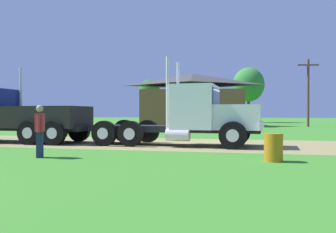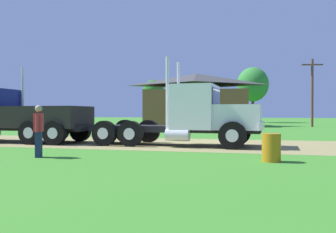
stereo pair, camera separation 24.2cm
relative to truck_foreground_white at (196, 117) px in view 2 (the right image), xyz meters
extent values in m
plane|color=#397F26|center=(-0.10, 0.90, -1.28)|extent=(200.00, 200.00, 0.00)
cube|color=olive|center=(-0.10, 0.90, -1.28)|extent=(120.00, 6.88, 0.01)
cube|color=black|center=(-1.06, 0.06, -0.53)|extent=(7.75, 1.87, 0.28)
cube|color=white|center=(1.82, -0.06, 0.00)|extent=(2.00, 2.10, 1.06)
cube|color=silver|center=(2.83, -0.11, -0.35)|extent=(0.25, 2.22, 0.32)
cube|color=white|center=(-0.04, 0.02, 0.44)|extent=(1.91, 2.39, 1.94)
cube|color=#2D3D4C|center=(0.89, -0.02, 0.82)|extent=(0.12, 1.93, 0.85)
cylinder|color=silver|center=(-1.02, 0.97, 1.03)|extent=(0.14, 0.14, 3.12)
cylinder|color=silver|center=(-1.10, -0.85, 1.03)|extent=(0.14, 0.14, 3.12)
cylinder|color=silver|center=(-0.62, -0.97, -0.75)|extent=(1.02, 0.56, 0.52)
cylinder|color=black|center=(1.78, 1.09, -0.72)|extent=(1.13, 0.35, 1.12)
cylinder|color=silver|center=(1.78, 1.25, -0.72)|extent=(0.51, 0.06, 0.50)
cylinder|color=black|center=(1.68, -1.21, -0.72)|extent=(1.13, 0.35, 1.12)
cylinder|color=silver|center=(1.67, -1.37, -0.72)|extent=(0.51, 0.06, 0.50)
cylinder|color=black|center=(-3.86, 1.33, -0.72)|extent=(1.13, 0.35, 1.12)
cylinder|color=silver|center=(-3.85, 1.49, -0.72)|extent=(0.51, 0.06, 0.50)
cylinder|color=black|center=(-3.95, -0.97, -0.72)|extent=(1.13, 0.35, 1.12)
cylinder|color=silver|center=(-3.96, -1.13, -0.72)|extent=(0.51, 0.06, 0.50)
cylinder|color=black|center=(-2.61, 1.28, -0.72)|extent=(1.13, 0.35, 1.12)
cylinder|color=silver|center=(-2.60, 1.44, -0.72)|extent=(0.51, 0.06, 0.50)
cylinder|color=black|center=(-2.71, -1.02, -0.72)|extent=(1.13, 0.35, 1.12)
cylinder|color=silver|center=(-2.71, -1.18, -0.72)|extent=(0.51, 0.06, 0.50)
cube|color=black|center=(-9.16, -0.06, -0.54)|extent=(7.83, 1.66, 0.28)
cylinder|color=silver|center=(-9.49, 0.89, 1.02)|extent=(0.14, 0.14, 3.11)
cube|color=black|center=(-7.33, -0.07, -0.02)|extent=(3.79, 2.42, 1.04)
cylinder|color=black|center=(-6.26, -1.27, -0.73)|extent=(1.11, 0.31, 1.11)
cylinder|color=silver|center=(-6.26, -1.43, -0.73)|extent=(0.50, 0.04, 0.50)
cylinder|color=black|center=(-6.24, 1.11, -0.73)|extent=(1.11, 0.31, 1.11)
cylinder|color=silver|center=(-6.24, 1.27, -0.73)|extent=(0.50, 0.04, 0.50)
cylinder|color=black|center=(-7.51, -1.26, -0.73)|extent=(1.11, 0.31, 1.11)
cylinder|color=silver|center=(-7.51, -1.42, -0.73)|extent=(0.50, 0.04, 0.50)
cylinder|color=black|center=(-7.49, 1.12, -0.73)|extent=(1.11, 0.31, 1.11)
cylinder|color=silver|center=(-7.49, 1.28, -0.73)|extent=(0.50, 0.04, 0.50)
cube|color=#B22D33|center=(-4.33, -5.33, -0.13)|extent=(0.39, 0.45, 0.60)
sphere|color=tan|center=(-4.33, -5.33, 0.32)|extent=(0.23, 0.23, 0.23)
cube|color=#1E284C|center=(-4.30, -5.40, -0.86)|extent=(0.23, 0.22, 0.85)
cube|color=#1E284C|center=(-4.36, -5.25, -0.86)|extent=(0.23, 0.22, 0.85)
cylinder|color=#B22D33|center=(-4.24, -5.55, -0.16)|extent=(0.10, 0.10, 0.57)
cylinder|color=#B22D33|center=(-4.43, -5.10, -0.16)|extent=(0.10, 0.10, 0.57)
cylinder|color=#B27214|center=(3.06, -4.58, -0.86)|extent=(0.55, 0.55, 0.84)
cube|color=brown|center=(-4.30, 24.96, 0.71)|extent=(11.91, 8.82, 3.98)
pyramid|color=#3C3C3C|center=(-4.30, 24.96, 4.03)|extent=(12.51, 9.26, 1.33)
cube|color=black|center=(-5.46, 21.02, -0.18)|extent=(1.79, 0.29, 2.20)
cylinder|color=brown|center=(8.13, 24.88, 2.30)|extent=(0.26, 0.26, 7.18)
cube|color=brown|center=(8.13, 24.88, 5.29)|extent=(2.19, 0.55, 0.14)
cylinder|color=#513823|center=(-14.69, 42.78, 0.57)|extent=(0.44, 0.44, 3.71)
ellipsoid|color=#276C21|center=(-14.69, 42.78, 3.87)|extent=(3.60, 3.60, 3.96)
cylinder|color=#513823|center=(1.73, 41.55, 0.70)|extent=(0.44, 0.44, 3.98)
ellipsoid|color=#317E32|center=(1.73, 41.55, 4.62)|extent=(4.83, 4.83, 5.31)
camera|label=1|loc=(2.48, -15.81, 0.17)|focal=38.53mm
camera|label=2|loc=(2.71, -15.76, 0.17)|focal=38.53mm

